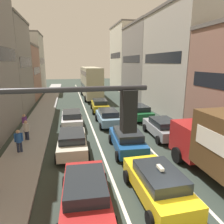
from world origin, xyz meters
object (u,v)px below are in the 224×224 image
Objects in this scene: wagon_left_lane_second at (72,141)px; bus_mid_queue_primary at (91,81)px; pedestrian_near_kerb at (25,123)px; pedestrian_mid_sidewalk at (26,130)px; traffic_light_pole at (32,173)px; pedestrian_far_sidewalk at (19,140)px; hatchback_centre_lane_third at (108,117)px; sedan_left_lane_front at (86,192)px; wagon_right_lane_far at (138,111)px; sedan_left_lane_third at (72,118)px; taxi_centre_lane_front at (158,183)px; sedan_right_lane_behind_truck at (162,127)px; coupe_centre_lane_fourth at (100,105)px; sedan_centre_lane_second at (127,140)px.

wagon_left_lane_second is 0.41× the size of bus_mid_queue_primary.
pedestrian_near_kerb and pedestrian_mid_sidewalk have the same top height.
traffic_light_pole reaches higher than pedestrian_far_sidewalk.
hatchback_centre_lane_third is at bearing -30.35° from wagon_left_lane_second.
sedan_left_lane_front is 11.15m from pedestrian_near_kerb.
wagon_right_lane_far is 2.63× the size of pedestrian_far_sidewalk.
sedan_left_lane_third is (-0.28, 11.43, 0.00)m from sedan_left_lane_front.
taxi_centre_lane_front is 13.14m from wagon_right_lane_far.
pedestrian_mid_sidewalk is (-2.47, 11.83, -2.87)m from traffic_light_pole.
wagon_right_lane_far is at bearing 2.75° from sedan_right_lane_behind_truck.
sedan_left_lane_front is 7.21m from pedestrian_far_sidewalk.
coupe_centre_lane_fourth is (4.45, 20.29, -3.02)m from traffic_light_pole.
sedan_right_lane_behind_truck and wagon_right_lane_far have the same top height.
taxi_centre_lane_front is 0.99× the size of coupe_centre_lane_fourth.
sedan_left_lane_third is 2.59× the size of pedestrian_near_kerb.
pedestrian_far_sidewalk is at bearing 47.25° from taxi_centre_lane_front.
wagon_left_lane_second is at bearing 169.50° from bus_mid_queue_primary.
hatchback_centre_lane_third and wagon_right_lane_far have the same top height.
pedestrian_mid_sidewalk is (-6.95, -17.99, -1.88)m from bus_mid_queue_primary.
pedestrian_far_sidewalk is at bearing 149.22° from coupe_centre_lane_fourth.
coupe_centre_lane_fourth is (0.10, 16.81, -0.00)m from taxi_centre_lane_front.
sedan_centre_lane_second is at bearing -150.57° from sedan_left_lane_third.
coupe_centre_lane_fourth is 12.74m from pedestrian_far_sidewalk.
sedan_centre_lane_second is at bearing -177.33° from coupe_centre_lane_fourth.
pedestrian_far_sidewalk is at bearing 119.48° from wagon_right_lane_far.
sedan_centre_lane_second is (3.25, 5.15, 0.00)m from sedan_left_lane_front.
coupe_centre_lane_fourth is (0.08, 5.55, 0.00)m from hatchback_centre_lane_third.
coupe_centre_lane_fourth is at bearing -7.25° from pedestrian_mid_sidewalk.
sedan_left_lane_third is 8.26m from sedan_right_lane_behind_truck.
sedan_left_lane_front is at bearing 88.84° from taxi_centre_lane_front.
pedestrian_far_sidewalk is (-6.88, 6.15, 0.15)m from taxi_centre_lane_front.
sedan_left_lane_front is at bearing -124.02° from pedestrian_mid_sidewalk.
coupe_centre_lane_fourth is at bearing -46.14° from pedestrian_far_sidewalk.
pedestrian_near_kerb is (-4.19, 10.33, 0.15)m from sedan_left_lane_front.
sedan_right_lane_behind_truck is 5.55m from wagon_right_lane_far.
pedestrian_far_sidewalk is (-7.01, -20.19, -1.88)m from bus_mid_queue_primary.
bus_mid_queue_primary reaches higher than sedan_left_lane_front.
sedan_left_lane_third is (-3.40, 0.18, 0.00)m from hatchback_centre_lane_third.
pedestrian_far_sidewalk is at bearing 146.63° from sedan_left_lane_third.
pedestrian_near_kerb is (-3.81, 4.72, 0.15)m from wagon_left_lane_second.
sedan_right_lane_behind_truck is at bearing 52.91° from traffic_light_pole.
sedan_centre_lane_second and wagon_right_lane_far have the same top height.
sedan_left_lane_third is at bearing 149.51° from coupe_centre_lane_fourth.
sedan_left_lane_front is 26.61m from bus_mid_queue_primary.
sedan_left_lane_third is at bearing 97.45° from wagon_right_lane_far.
sedan_left_lane_front is at bearing 171.65° from coupe_centre_lane_fourth.
pedestrian_mid_sidewalk reaches higher than sedan_left_lane_front.
pedestrian_near_kerb is at bearing 45.68° from pedestrian_mid_sidewalk.
sedan_right_lane_behind_truck is at bearing -57.66° from sedan_centre_lane_second.
sedan_left_lane_front is 1.00× the size of coupe_centre_lane_fourth.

